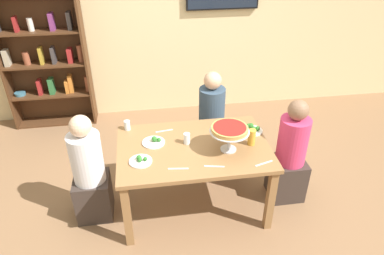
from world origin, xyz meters
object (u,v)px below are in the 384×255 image
diner_head_west (90,176)px  bookshelf (42,42)px  cutlery_fork_near (264,163)px  salad_plate_spare (154,142)px  beer_glass_amber_tall (252,137)px  diner_far_right (211,124)px  cutlery_fork_far (214,166)px  deep_dish_pizza_stand (230,130)px  water_glass_clear_far (127,125)px  cutlery_knife_far (178,169)px  salad_plate_near_diner (141,160)px  salad_plate_far_diner (252,129)px  diner_head_east (290,158)px  cutlery_knife_near (164,131)px  water_glass_clear_near (187,139)px  dining_table (194,154)px

diner_head_west → bookshelf: bearing=109.0°
cutlery_fork_near → salad_plate_spare: bearing=136.5°
diner_head_west → beer_glass_amber_tall: size_ratio=7.19×
beer_glass_amber_tall → diner_head_west: bearing=177.6°
diner_far_right → cutlery_fork_far: bearing=-10.4°
deep_dish_pizza_stand → water_glass_clear_far: (-0.94, 0.51, -0.16)m
bookshelf → cutlery_knife_far: size_ratio=12.29×
bookshelf → cutlery_fork_near: bearing=-46.3°
beer_glass_amber_tall → diner_far_right: bearing=104.7°
salad_plate_near_diner → salad_plate_far_diner: salad_plate_far_diner is taller
diner_head_east → salad_plate_far_diner: diner_head_east is taller
salad_plate_far_diner → cutlery_knife_far: 0.96m
salad_plate_near_diner → cutlery_knife_near: bearing=62.5°
deep_dish_pizza_stand → beer_glass_amber_tall: deep_dish_pizza_stand is taller
salad_plate_spare → cutlery_knife_near: 0.23m
diner_far_right → cutlery_fork_far: (-0.21, -1.12, 0.25)m
deep_dish_pizza_stand → cutlery_fork_near: 0.42m
diner_head_west → cutlery_fork_far: size_ratio=6.39×
salad_plate_spare → diner_far_right: bearing=43.4°
diner_far_right → water_glass_clear_far: (-0.96, -0.38, 0.30)m
water_glass_clear_near → cutlery_knife_near: (-0.20, 0.25, -0.05)m
diner_far_right → cutlery_knife_near: (-0.59, -0.47, 0.25)m
bookshelf → beer_glass_amber_tall: 3.07m
dining_table → salad_plate_far_diner: (0.63, 0.18, 0.12)m
water_glass_clear_near → cutlery_knife_far: (-0.13, -0.38, -0.05)m
bookshelf → water_glass_clear_far: size_ratio=22.16×
water_glass_clear_near → salad_plate_spare: bearing=170.7°
diner_head_east → beer_glass_amber_tall: diner_head_east is taller
beer_glass_amber_tall → water_glass_clear_far: bearing=159.1°
bookshelf → water_glass_clear_near: bearing=-50.1°
cutlery_knife_near → diner_head_east: bearing=157.9°
salad_plate_far_diner → cutlery_knife_near: 0.90m
diner_head_east → deep_dish_pizza_stand: bearing=8.8°
dining_table → diner_head_east: diner_head_east is taller
cutlery_knife_near → water_glass_clear_near: bearing=120.2°
bookshelf → beer_glass_amber_tall: bookshelf is taller
salad_plate_near_diner → cutlery_knife_far: size_ratio=1.15×
water_glass_clear_far → cutlery_fork_near: size_ratio=0.55×
dining_table → water_glass_clear_near: bearing=131.8°
diner_head_west → cutlery_knife_near: (0.75, 0.30, 0.25)m
diner_head_west → dining_table: bearing=-1.0°
cutlery_knife_far → cutlery_fork_near: bearing=4.2°
cutlery_fork_near → cutlery_fork_far: same height
diner_head_west → water_glass_clear_near: bearing=2.7°
cutlery_fork_near → cutlery_fork_far: 0.45m
water_glass_clear_far → diner_head_east: bearing=-13.8°
cutlery_fork_near → cutlery_knife_far: bearing=160.2°
salad_plate_far_diner → beer_glass_amber_tall: (-0.08, -0.23, 0.06)m
cutlery_knife_far → diner_head_east: bearing=22.4°
bookshelf → salad_plate_far_diner: 2.99m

